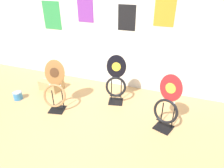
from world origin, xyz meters
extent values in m
plane|color=tan|center=(0.00, 0.00, 0.00)|extent=(14.00, 14.00, 0.00)
cube|color=silver|center=(0.00, 2.03, 1.30)|extent=(8.00, 0.06, 2.60)
cube|color=orange|center=(1.07, 2.00, 1.69)|extent=(0.38, 0.01, 0.56)
cube|color=purple|center=(-0.54, 2.00, 1.62)|extent=(0.36, 0.01, 0.48)
cube|color=#2D8E47|center=(-1.38, 2.00, 1.46)|extent=(0.44, 0.01, 0.60)
cube|color=black|center=(0.36, 2.00, 1.52)|extent=(0.36, 0.01, 0.49)
cube|color=black|center=(0.39, 1.30, 0.01)|extent=(0.34, 0.34, 0.01)
cylinder|color=black|center=(0.27, 1.37, 0.22)|extent=(0.02, 0.02, 0.43)
cylinder|color=black|center=(0.46, 1.41, 0.22)|extent=(0.02, 0.02, 0.43)
cylinder|color=black|center=(0.40, 1.22, 0.18)|extent=(0.22, 0.07, 0.02)
torus|color=black|center=(0.39, 1.28, 0.36)|extent=(0.43, 0.24, 0.40)
ellipsoid|color=black|center=(0.38, 1.34, 0.75)|extent=(0.37, 0.14, 0.45)
ellipsoid|color=yellow|center=(0.38, 1.33, 0.75)|extent=(0.17, 0.06, 0.17)
sphere|color=silver|center=(0.28, 1.30, 0.53)|extent=(0.02, 0.02, 0.02)
sphere|color=silver|center=(0.48, 1.35, 0.53)|extent=(0.02, 0.02, 0.02)
cube|color=black|center=(1.40, 0.83, 0.01)|extent=(0.36, 0.36, 0.01)
cylinder|color=black|center=(1.34, 0.95, 0.21)|extent=(0.02, 0.02, 0.40)
cylinder|color=black|center=(1.52, 0.88, 0.21)|extent=(0.02, 0.02, 0.40)
cylinder|color=black|center=(1.37, 0.76, 0.17)|extent=(0.22, 0.09, 0.02)
torus|color=black|center=(1.39, 0.81, 0.35)|extent=(0.43, 0.27, 0.41)
ellipsoid|color=#AD1E23|center=(1.41, 0.87, 0.75)|extent=(0.36, 0.17, 0.44)
ellipsoid|color=yellow|center=(1.41, 0.86, 0.75)|extent=(0.16, 0.07, 0.17)
sphere|color=silver|center=(1.31, 0.89, 0.53)|extent=(0.02, 0.02, 0.02)
sphere|color=silver|center=(1.50, 0.82, 0.53)|extent=(0.02, 0.02, 0.02)
cube|color=black|center=(-0.57, 0.66, 0.01)|extent=(0.33, 0.33, 0.01)
cylinder|color=black|center=(-0.69, 0.73, 0.19)|extent=(0.02, 0.02, 0.35)
cylinder|color=black|center=(-0.50, 0.77, 0.19)|extent=(0.02, 0.02, 0.35)
cylinder|color=black|center=(-0.56, 0.58, 0.15)|extent=(0.22, 0.07, 0.02)
torus|color=#9E7042|center=(-0.57, 0.64, 0.33)|extent=(0.46, 0.30, 0.40)
ellipsoid|color=#936033|center=(-0.60, 0.78, 0.73)|extent=(0.40, 0.22, 0.45)
ellipsoid|color=#4C2D19|center=(-0.59, 0.77, 0.73)|extent=(0.18, 0.09, 0.17)
sphere|color=silver|center=(-0.69, 0.70, 0.50)|extent=(0.02, 0.02, 0.02)
sphere|color=silver|center=(-0.48, 0.74, 0.50)|extent=(0.02, 0.02, 0.02)
cylinder|color=teal|center=(-1.54, 0.71, 0.08)|extent=(0.17, 0.17, 0.16)
torus|color=silver|center=(-1.54, 0.71, 0.15)|extent=(0.18, 0.18, 0.01)
cylinder|color=#B2B2B7|center=(-1.54, 0.71, 0.16)|extent=(0.15, 0.15, 0.00)
cube|color=tan|center=(-1.13, 1.31, 0.11)|extent=(0.48, 0.40, 0.22)
cube|color=#B7AD89|center=(-1.13, 1.31, 0.22)|extent=(0.44, 0.08, 0.00)
camera|label=1|loc=(1.47, -1.90, 2.25)|focal=32.00mm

